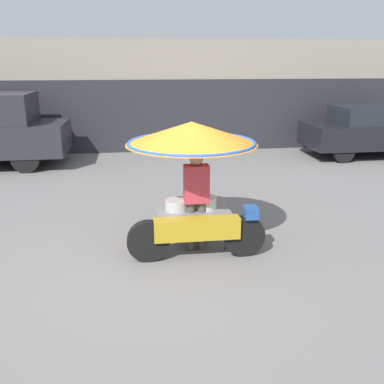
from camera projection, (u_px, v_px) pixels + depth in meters
The scene contains 5 objects.
ground_plane at pixel (168, 261), 6.38m from camera, with size 36.00×36.00×0.00m, color slate.
shopfront_building at pixel (146, 95), 14.46m from camera, with size 28.00×2.06×3.51m.
vendor_motorcycle_cart at pixel (192, 150), 6.54m from camera, with size 2.08×2.04×1.98m.
vendor_person at pixel (196, 196), 6.56m from camera, with size 0.38×0.22×1.57m.
parked_car at pixel (371, 131), 13.18m from camera, with size 4.12×1.83×1.53m.
Camera 1 is at (-0.40, -5.79, 2.87)m, focal length 40.00 mm.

